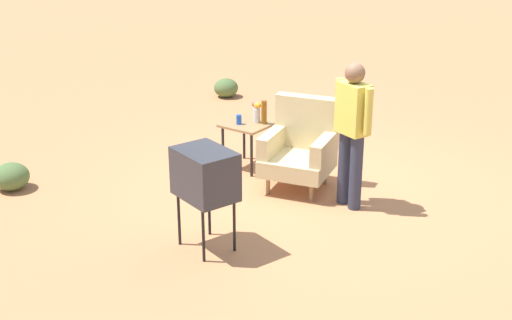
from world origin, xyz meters
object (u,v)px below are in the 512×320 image
object	(u,v)px
person_standing	(352,126)
bottle_tall_amber	(264,112)
side_table	(248,130)
armchair	(301,147)
flower_vase	(257,111)
soda_can_blue	(239,120)
tv_on_stand	(205,175)

from	to	relation	value
person_standing	bottle_tall_amber	world-z (taller)	person_standing
person_standing	side_table	bearing A→B (deg)	170.13
armchair	side_table	world-z (taller)	armchair
armchair	side_table	size ratio (longest dim) A/B	1.79
side_table	flower_vase	distance (m)	0.26
person_standing	flower_vase	xyz separation A→B (m)	(-1.55, 0.38, -0.20)
bottle_tall_amber	flower_vase	xyz separation A→B (m)	(-0.11, -0.01, -0.00)
armchair	soda_can_blue	distance (m)	0.95
armchair	flower_vase	size ratio (longest dim) A/B	4.00
tv_on_stand	soda_can_blue	world-z (taller)	tv_on_stand
side_table	flower_vase	world-z (taller)	flower_vase
soda_can_blue	flower_vase	size ratio (longest dim) A/B	0.46
tv_on_stand	flower_vase	xyz separation A→B (m)	(-0.89, 2.08, -0.04)
armchair	tv_on_stand	distance (m)	1.88
armchair	tv_on_stand	size ratio (longest dim) A/B	1.03
flower_vase	armchair	bearing A→B (deg)	-15.58
flower_vase	tv_on_stand	bearing A→B (deg)	-66.86
tv_on_stand	person_standing	world-z (taller)	person_standing
armchair	side_table	distance (m)	0.88
flower_vase	bottle_tall_amber	bearing A→B (deg)	3.78
side_table	soda_can_blue	distance (m)	0.19
bottle_tall_amber	person_standing	bearing A→B (deg)	-15.00
armchair	bottle_tall_amber	distance (m)	0.77
soda_can_blue	bottle_tall_amber	xyz separation A→B (m)	(0.24, 0.20, 0.09)
tv_on_stand	bottle_tall_amber	bearing A→B (deg)	110.45
person_standing	flower_vase	bearing A→B (deg)	166.28
side_table	person_standing	size ratio (longest dim) A/B	0.36
person_standing	soda_can_blue	world-z (taller)	person_standing
side_table	tv_on_stand	bearing A→B (deg)	-64.21
tv_on_stand	person_standing	size ratio (longest dim) A/B	0.63
armchair	soda_can_blue	xyz separation A→B (m)	(-0.94, 0.03, 0.16)
side_table	armchair	bearing A→B (deg)	-8.30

